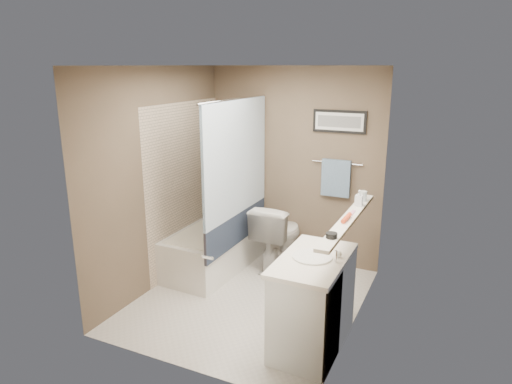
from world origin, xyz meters
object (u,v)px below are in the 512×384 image
at_px(bathtub, 216,247).
at_px(glass_jar, 363,196).
at_px(hair_brush_front, 346,218).
at_px(candle_bowl_near, 332,235).
at_px(vanity, 313,305).
at_px(soap_bottle, 359,198).
at_px(toilet, 278,235).

xyz_separation_m(bathtub, glass_jar, (1.79, -0.17, 0.92)).
xyz_separation_m(bathtub, hair_brush_front, (1.79, -0.81, 0.89)).
xyz_separation_m(bathtub, candle_bowl_near, (1.79, -1.27, 0.89)).
height_order(vanity, glass_jar, glass_jar).
xyz_separation_m(hair_brush_front, soap_bottle, (0.00, 0.46, 0.05)).
bearing_deg(candle_bowl_near, hair_brush_front, 90.00).
bearing_deg(candle_bowl_near, bathtub, 144.67).
distance_m(vanity, glass_jar, 1.21).
height_order(vanity, hair_brush_front, hair_brush_front).
bearing_deg(soap_bottle, vanity, -104.00).
xyz_separation_m(vanity, candle_bowl_near, (0.19, -0.18, 0.73)).
relative_size(bathtub, hair_brush_front, 6.82).
height_order(bathtub, candle_bowl_near, candle_bowl_near).
xyz_separation_m(vanity, hair_brush_front, (0.19, 0.28, 0.74)).
distance_m(toilet, vanity, 1.67).
height_order(toilet, candle_bowl_near, candle_bowl_near).
distance_m(candle_bowl_near, hair_brush_front, 0.46).
bearing_deg(soap_bottle, hair_brush_front, -90.00).
bearing_deg(glass_jar, candle_bowl_near, -90.00).
bearing_deg(vanity, toilet, 124.25).
bearing_deg(vanity, hair_brush_front, 58.09).
height_order(hair_brush_front, glass_jar, glass_jar).
bearing_deg(glass_jar, hair_brush_front, -90.00).
distance_m(glass_jar, soap_bottle, 0.17).
xyz_separation_m(candle_bowl_near, soap_bottle, (0.00, 0.92, 0.06)).
distance_m(bathtub, candle_bowl_near, 2.36).
xyz_separation_m(vanity, soap_bottle, (0.19, 0.74, 0.79)).
distance_m(toilet, soap_bottle, 1.49).
bearing_deg(glass_jar, vanity, -101.46).
bearing_deg(glass_jar, soap_bottle, -90.00).
bearing_deg(vanity, soap_bottle, 77.57).
distance_m(candle_bowl_near, glass_jar, 1.09).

